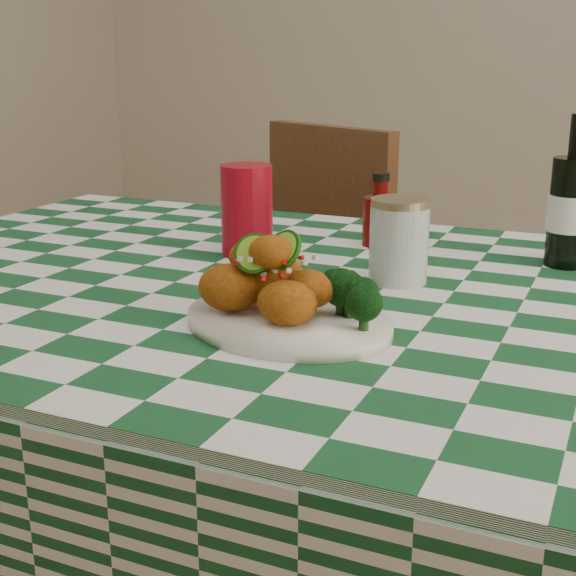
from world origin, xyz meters
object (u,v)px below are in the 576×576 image
at_px(dining_table, 310,511).
at_px(ketchup_bottle, 380,209).
at_px(red_tumbler, 247,210).
at_px(mason_jar, 399,241).
at_px(plate, 288,322).
at_px(beer_bottle, 572,192).
at_px(wooden_chair_left, 275,315).
at_px(fried_chicken_pile, 274,275).

bearing_deg(dining_table, ketchup_bottle, 88.08).
distance_m(red_tumbler, mason_jar, 0.30).
relative_size(plate, red_tumbler, 1.81).
bearing_deg(dining_table, beer_bottle, 40.29).
relative_size(plate, wooden_chair_left, 0.30).
relative_size(fried_chicken_pile, wooden_chair_left, 0.17).
xyz_separation_m(fried_chicken_pile, wooden_chair_left, (-0.41, 0.88, -0.38)).
xyz_separation_m(dining_table, mason_jar, (0.11, 0.08, 0.46)).
height_order(fried_chicken_pile, red_tumbler, red_tumbler).
bearing_deg(plate, fried_chicken_pile, 180.00).
bearing_deg(fried_chicken_pile, wooden_chair_left, 115.07).
relative_size(plate, fried_chicken_pile, 1.76).
xyz_separation_m(mason_jar, wooden_chair_left, (-0.50, 0.61, -0.38)).
bearing_deg(red_tumbler, fried_chicken_pile, -57.92).
bearing_deg(red_tumbler, beer_bottle, 15.85).
bearing_deg(ketchup_bottle, mason_jar, -65.34).
bearing_deg(fried_chicken_pile, dining_table, 97.57).
bearing_deg(mason_jar, plate, -103.91).
distance_m(ketchup_bottle, mason_jar, 0.24).
bearing_deg(wooden_chair_left, ketchup_bottle, -21.08).
distance_m(plate, wooden_chair_left, 1.04).
height_order(ketchup_bottle, beer_bottle, beer_bottle).
bearing_deg(dining_table, fried_chicken_pile, -82.43).
height_order(beer_bottle, wooden_chair_left, beer_bottle).
distance_m(mason_jar, wooden_chair_left, 0.88).
relative_size(mason_jar, beer_bottle, 0.52).
relative_size(ketchup_bottle, beer_bottle, 0.54).
distance_m(mason_jar, beer_bottle, 0.32).
xyz_separation_m(red_tumbler, wooden_chair_left, (-0.21, 0.55, -0.39)).
xyz_separation_m(dining_table, ketchup_bottle, (0.01, 0.30, 0.46)).
distance_m(dining_table, wooden_chair_left, 0.80).
relative_size(dining_table, ketchup_bottle, 12.38).
xyz_separation_m(ketchup_bottle, beer_bottle, (0.33, -0.01, 0.06)).
bearing_deg(dining_table, mason_jar, 35.97).
xyz_separation_m(mason_jar, beer_bottle, (0.23, 0.21, 0.06)).
height_order(red_tumbler, wooden_chair_left, same).
bearing_deg(ketchup_bottle, red_tumbler, -140.09).
xyz_separation_m(plate, beer_bottle, (0.30, 0.48, 0.12)).
height_order(dining_table, plate, plate).
bearing_deg(mason_jar, fried_chicken_pile, -107.67).
relative_size(dining_table, fried_chicken_pile, 10.22).
distance_m(plate, beer_bottle, 0.58).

